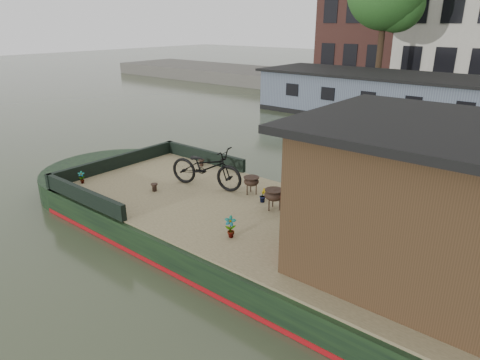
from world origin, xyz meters
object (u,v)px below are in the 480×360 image
Objects in this scene: brazier_front at (274,199)px; brazier_rear at (251,185)px; potted_plant_a at (230,227)px; bicycle at (206,167)px; dinghy at (325,124)px; cabin at (431,201)px.

brazier_rear is at bearing 156.81° from brazier_front.
bicycle is at bearing 143.12° from potted_plant_a.
brazier_front is at bearing -165.94° from dinghy.
cabin is 3.39m from brazier_front.
brazier_front is 0.14× the size of dinghy.
brazier_rear reaches higher than dinghy.
cabin reaches higher than bicycle.
brazier_rear is 0.13× the size of dinghy.
dinghy is (-2.85, 8.78, -0.53)m from brazier_rear.
brazier_front is 1.00m from brazier_rear.
potted_plant_a is at bearing -140.03° from bicycle.
cabin is at bearing -11.81° from brazier_rear.
bicycle reaches higher than brazier_rear.
potted_plant_a is 0.13× the size of dinghy.
dinghy is (-3.77, 9.18, -0.55)m from brazier_front.
bicycle is 1.20m from brazier_rear.
cabin reaches higher than dinghy.
brazier_rear is 9.25m from dinghy.
bicycle is 2.68m from potted_plant_a.
potted_plant_a is 11.41m from dinghy.
bicycle reaches higher than brazier_front.
cabin is at bearing -8.33° from brazier_front.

